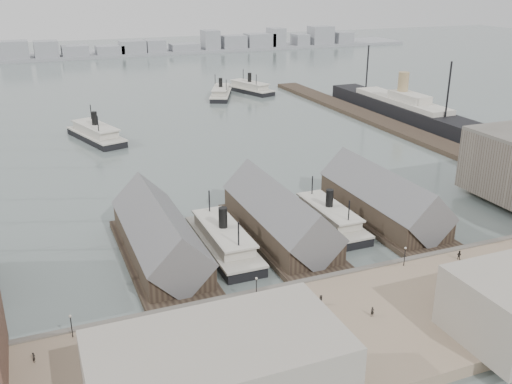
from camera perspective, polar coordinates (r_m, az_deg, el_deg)
name	(u,v)px	position (r m, az deg, el deg)	size (l,w,h in m)	color
ground	(315,273)	(110.46, 5.94, -8.06)	(900.00, 900.00, 0.00)	#54615E
quay	(374,324)	(95.42, 11.70, -12.80)	(180.00, 30.00, 2.00)	#87725B
seawall	(329,280)	(105.95, 7.29, -8.75)	(180.00, 1.20, 2.30)	#59544C
east_wharf	(388,125)	(221.04, 13.06, 6.59)	(10.00, 180.00, 1.60)	#2D231C
ferry_shed_west	(159,238)	(114.55, -9.64, -4.55)	(14.00, 42.00, 12.60)	#2D231C
ferry_shed_center	(279,218)	(121.97, 2.33, -2.63)	(14.00, 42.00, 12.60)	#2D231C
ferry_shed_east	(382,201)	(134.11, 12.50, -0.90)	(14.00, 42.00, 12.60)	#2D231C
street_bldg_west	(219,382)	(71.46, -3.72, -18.41)	(30.00, 16.00, 12.00)	gray
lamp_post_far_w	(71,322)	(91.66, -18.02, -12.24)	(0.44, 0.44, 3.92)	black
lamp_post_near_w	(256,283)	(96.99, 0.04, -9.14)	(0.44, 0.44, 3.92)	black
lamp_post_near_e	(405,253)	(110.51, 14.68, -5.91)	(0.44, 0.44, 3.92)	black
far_shore	(88,51)	(424.18, -16.42, 13.35)	(500.00, 40.00, 15.72)	gray
ferry_docked_west	(223,240)	(117.68, -3.28, -4.79)	(8.40, 28.01, 10.01)	black
ferry_docked_east	(329,217)	(129.72, 7.27, -2.49)	(7.77, 25.91, 9.25)	black
ferry_open_near	(96,133)	(203.94, -15.72, 5.66)	(17.39, 31.13, 10.65)	black
ferry_open_mid	(221,93)	(268.68, -3.54, 9.87)	(18.24, 27.93, 9.63)	black
ferry_open_far	(250,88)	(280.42, -0.64, 10.39)	(16.97, 29.29, 10.03)	black
ocean_steamer	(401,107)	(237.52, 14.34, 8.20)	(12.19, 89.10, 17.82)	black
horse_cart_left	(116,348)	(87.71, -13.81, -14.94)	(4.71, 3.03, 1.45)	black
horse_cart_center	(283,325)	(90.14, 2.71, -13.14)	(4.86, 3.35, 1.64)	black
horse_cart_right	(457,294)	(103.51, 19.46, -9.62)	(4.57, 1.62, 1.47)	black
pedestrian_0	(34,357)	(89.30, -21.32, -15.15)	(0.58, 0.42, 1.59)	black
pedestrian_2	(195,327)	(90.05, -6.12, -13.30)	(1.05, 0.60, 1.63)	black
pedestrian_3	(264,352)	(84.61, 0.84, -15.70)	(0.93, 0.39, 1.60)	black
pedestrian_4	(321,300)	(96.58, 6.51, -10.68)	(0.88, 0.57, 1.79)	black
pedestrian_5	(372,312)	(94.97, 11.57, -11.65)	(0.61, 0.45, 1.67)	black
pedestrian_6	(459,255)	(116.81, 19.64, -5.96)	(0.89, 0.69, 1.83)	black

